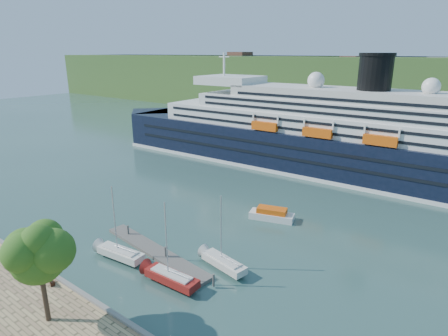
% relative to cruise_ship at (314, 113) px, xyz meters
% --- Properties ---
extents(ground, '(400.00, 400.00, 0.00)m').
position_rel_cruise_ship_xyz_m(ground, '(1.32, -59.66, -12.92)').
color(ground, '#284845').
rests_on(ground, ground).
extents(far_hillside, '(400.00, 50.00, 24.00)m').
position_rel_cruise_ship_xyz_m(far_hillside, '(1.32, 85.34, -0.92)').
color(far_hillside, '#2C5020').
rests_on(far_hillside, ground).
extents(quay_coping, '(220.00, 0.50, 0.30)m').
position_rel_cruise_ship_xyz_m(quay_coping, '(1.32, -59.86, -11.77)').
color(quay_coping, slate).
rests_on(quay_coping, promenade).
extents(cruise_ship, '(115.62, 21.02, 25.84)m').
position_rel_cruise_ship_xyz_m(cruise_ship, '(0.00, 0.00, 0.00)').
color(cruise_ship, black).
rests_on(cruise_ship, ground).
extents(park_bench, '(1.63, 0.83, 1.00)m').
position_rel_cruise_ship_xyz_m(park_bench, '(-3.43, -60.87, -11.42)').
color(park_bench, '#412212').
rests_on(park_bench, promenade).
extents(promenade_tree, '(6.82, 6.82, 11.29)m').
position_rel_cruise_ship_xyz_m(promenade_tree, '(2.03, -64.11, -6.28)').
color(promenade_tree, '#2D6019').
rests_on(promenade_tree, promenade).
extents(floating_pontoon, '(20.27, 4.97, 0.45)m').
position_rel_cruise_ship_xyz_m(floating_pontoon, '(-0.32, -47.92, -12.70)').
color(floating_pontoon, '#67625C').
rests_on(floating_pontoon, ground).
extents(sailboat_white_near, '(7.64, 2.85, 9.65)m').
position_rel_cruise_ship_xyz_m(sailboat_white_near, '(-2.59, -51.86, -8.10)').
color(sailboat_white_near, silver).
rests_on(sailboat_white_near, ground).
extents(sailboat_red, '(7.70, 2.46, 9.83)m').
position_rel_cruise_ship_xyz_m(sailboat_red, '(6.62, -51.85, -8.01)').
color(sailboat_red, maroon).
rests_on(sailboat_red, ground).
extents(sailboat_white_far, '(7.41, 3.26, 9.25)m').
position_rel_cruise_ship_xyz_m(sailboat_white_far, '(9.44, -45.60, -8.29)').
color(sailboat_white_far, silver).
rests_on(sailboat_white_far, ground).
extents(tender_launch, '(7.53, 4.38, 1.97)m').
position_rel_cruise_ship_xyz_m(tender_launch, '(6.78, -29.26, -11.94)').
color(tender_launch, '#E1550D').
rests_on(tender_launch, ground).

